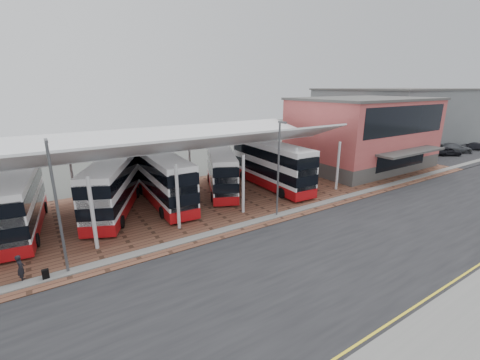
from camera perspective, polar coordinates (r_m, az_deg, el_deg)
The scene contains 23 objects.
ground at distance 22.51m, azimuth 12.92°, elevation -12.56°, with size 140.00×140.00×0.00m, color #4A4C47.
road at distance 21.92m, azimuth 14.83°, elevation -13.51°, with size 120.00×14.00×0.02m, color black.
forecourt at distance 32.94m, azimuth -0.87°, elevation -2.57°, with size 72.00×16.00×0.06m, color brown.
sidewalk at distance 18.58m, azimuth 34.75°, elevation -21.99°, with size 120.00×4.00×0.14m, color slate.
north_kerb at distance 26.63m, azimuth 3.32°, elevation -7.24°, with size 120.00×0.80×0.14m, color slate.
carpark_surface at distance 63.96m, azimuth 34.72°, elevation 3.85°, with size 22.00×10.00×0.08m, color black.
yellow_line_near at distance 19.17m, azimuth 28.96°, elevation -19.90°, with size 120.00×0.12×0.01m, color yellow.
yellow_line_far at distance 19.28m, azimuth 28.14°, elevation -19.57°, with size 120.00×0.12×0.01m, color yellow.
canopy at distance 29.05m, azimuth -15.49°, elevation 6.01°, with size 37.00×11.63×7.07m.
terminal at distance 46.83m, azimuth 20.97°, elevation 7.87°, with size 18.40×14.40×9.25m.
warehouse at distance 73.09m, azimuth 26.48°, elevation 10.35°, with size 30.50×20.50×10.25m.
lamp_west at distance 20.67m, azimuth -29.78°, elevation -3.83°, with size 0.16×0.90×8.07m.
lamp_east at distance 26.48m, azimuth 6.88°, elevation 2.34°, with size 0.16×0.90×8.07m.
bus_1 at distance 29.20m, azimuth -34.69°, elevation -3.51°, with size 3.74×10.95×4.42m.
bus_2 at distance 29.75m, azimuth -21.63°, elevation -1.18°, with size 7.08×11.18×4.59m.
bus_3 at distance 30.66m, azimuth -13.52°, elevation 0.09°, with size 3.26×11.40×4.65m.
bus_4 at distance 33.53m, azimuth -3.37°, elevation 1.57°, with size 6.48×10.37×4.26m.
bus_5 at distance 34.98m, azimuth 5.59°, elevation 2.63°, with size 3.37×11.82×4.82m.
pedestrian at distance 22.46m, azimuth -34.42°, elevation -12.78°, with size 0.59×0.39×1.62m, color black.
suitcase at distance 22.12m, azimuth -31.26°, elevation -14.16°, with size 0.36×0.26×0.62m, color black.
carpark_car_a at distance 60.76m, azimuth 32.98°, elevation 4.31°, with size 1.60×3.98×1.36m, color black.
carpark_car_b at distance 64.24m, azimuth 33.86°, elevation 4.76°, with size 2.13×5.24×1.52m, color #52545A.
carpark_car_c at distance 69.13m, azimuth 36.75°, elevation 4.80°, with size 1.30×3.73×1.23m, color black.
Camera 1 is at (-14.56, -13.38, 10.74)m, focal length 24.00 mm.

